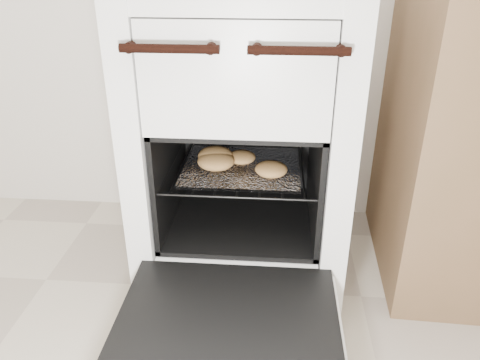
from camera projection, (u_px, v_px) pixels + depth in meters
name	position (u px, v px, depth m)	size (l,w,h in m)	color
stove	(244.00, 145.00, 1.39)	(0.58, 0.64, 0.88)	white
oven_door	(228.00, 323.00, 1.06)	(0.52, 0.40, 0.04)	black
oven_rack	(242.00, 166.00, 1.35)	(0.42, 0.40, 0.01)	black
foil_sheet	(242.00, 167.00, 1.33)	(0.33, 0.29, 0.01)	silver
baked_rolls	(230.00, 160.00, 1.31)	(0.28, 0.18, 0.05)	tan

